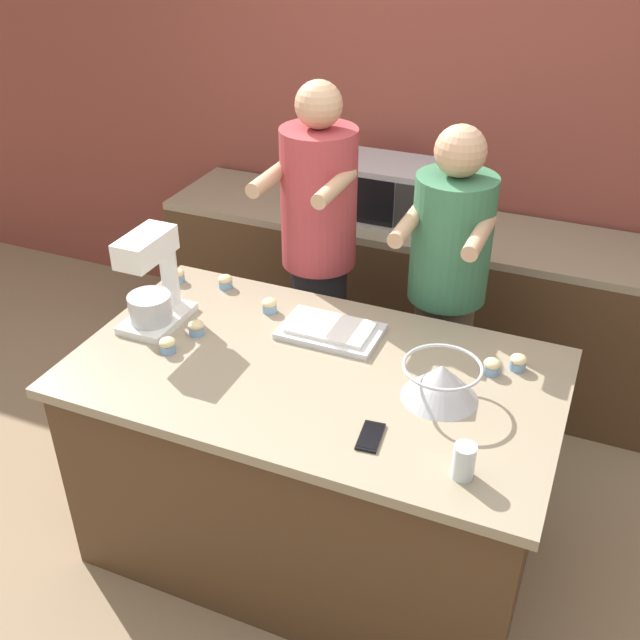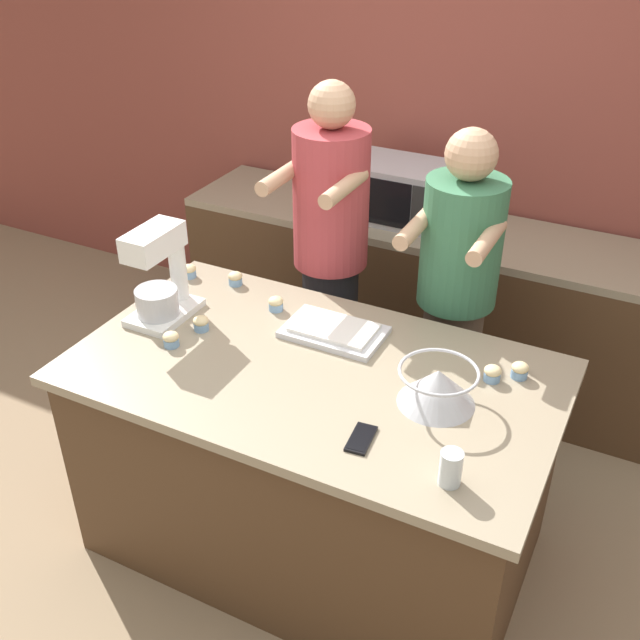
% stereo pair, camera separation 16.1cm
% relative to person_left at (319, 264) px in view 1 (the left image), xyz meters
% --- Properties ---
extents(ground_plane, '(16.00, 16.00, 0.00)m').
position_rel_person_left_xyz_m(ground_plane, '(0.30, -0.74, -0.92)').
color(ground_plane, '#937A5B').
extents(back_wall, '(10.00, 0.06, 2.70)m').
position_rel_person_left_xyz_m(back_wall, '(0.30, 1.05, 0.43)').
color(back_wall, brown).
rests_on(back_wall, ground_plane).
extents(island_counter, '(1.78, 1.02, 0.91)m').
position_rel_person_left_xyz_m(island_counter, '(0.30, -0.74, -0.47)').
color(island_counter, '#4C331E').
rests_on(island_counter, ground_plane).
extents(back_counter, '(2.80, 0.60, 0.89)m').
position_rel_person_left_xyz_m(back_counter, '(0.30, 0.70, -0.48)').
color(back_counter, '#4C331E').
rests_on(back_counter, ground_plane).
extents(person_left, '(0.35, 0.51, 1.75)m').
position_rel_person_left_xyz_m(person_left, '(0.00, 0.00, 0.00)').
color(person_left, '#232328').
rests_on(person_left, ground_plane).
extents(person_right, '(0.35, 0.51, 1.64)m').
position_rel_person_left_xyz_m(person_right, '(0.60, -0.00, -0.06)').
color(person_right, brown).
rests_on(person_right, ground_plane).
extents(stand_mixer, '(0.20, 0.30, 0.39)m').
position_rel_person_left_xyz_m(stand_mixer, '(-0.41, -0.69, 0.16)').
color(stand_mixer, white).
rests_on(stand_mixer, island_counter).
extents(mixing_bowl, '(0.28, 0.28, 0.14)m').
position_rel_person_left_xyz_m(mixing_bowl, '(0.77, -0.73, 0.06)').
color(mixing_bowl, '#BCBCC1').
rests_on(mixing_bowl, island_counter).
extents(baking_tray, '(0.39, 0.24, 0.04)m').
position_rel_person_left_xyz_m(baking_tray, '(0.26, -0.50, 0.00)').
color(baking_tray, silver).
rests_on(baking_tray, island_counter).
extents(microwave_oven, '(0.51, 0.37, 0.30)m').
position_rel_person_left_xyz_m(microwave_oven, '(0.06, 0.70, 0.12)').
color(microwave_oven, '#B7B7BC').
rests_on(microwave_oven, back_counter).
extents(cell_phone, '(0.08, 0.15, 0.01)m').
position_rel_person_left_xyz_m(cell_phone, '(0.62, -1.02, -0.01)').
color(cell_phone, black).
rests_on(cell_phone, island_counter).
extents(drinking_glass, '(0.07, 0.07, 0.12)m').
position_rel_person_left_xyz_m(drinking_glass, '(0.93, -1.08, 0.04)').
color(drinking_glass, silver).
rests_on(drinking_glass, island_counter).
extents(cupcake_0, '(0.06, 0.06, 0.06)m').
position_rel_person_left_xyz_m(cupcake_0, '(0.98, -0.45, 0.02)').
color(cupcake_0, '#759EC6').
rests_on(cupcake_0, island_counter).
extents(cupcake_1, '(0.06, 0.06, 0.06)m').
position_rel_person_left_xyz_m(cupcake_1, '(-0.22, -0.71, 0.02)').
color(cupcake_1, '#759EC6').
rests_on(cupcake_1, island_counter).
extents(cupcake_2, '(0.06, 0.06, 0.06)m').
position_rel_person_left_xyz_m(cupcake_2, '(-0.03, -0.44, 0.02)').
color(cupcake_2, '#759EC6').
rests_on(cupcake_2, island_counter).
extents(cupcake_3, '(0.06, 0.06, 0.06)m').
position_rel_person_left_xyz_m(cupcake_3, '(-0.25, -0.85, 0.02)').
color(cupcake_3, '#759EC6').
rests_on(cupcake_3, island_counter).
extents(cupcake_4, '(0.06, 0.06, 0.06)m').
position_rel_person_left_xyz_m(cupcake_4, '(-0.30, -0.33, 0.02)').
color(cupcake_4, '#759EC6').
rests_on(cupcake_4, island_counter).
extents(cupcake_5, '(0.06, 0.06, 0.06)m').
position_rel_person_left_xyz_m(cupcake_5, '(-0.52, -0.37, 0.02)').
color(cupcake_5, '#759EC6').
rests_on(cupcake_5, island_counter).
extents(cupcake_6, '(0.06, 0.06, 0.06)m').
position_rel_person_left_xyz_m(cupcake_6, '(0.90, -0.51, 0.02)').
color(cupcake_6, '#759EC6').
rests_on(cupcake_6, island_counter).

